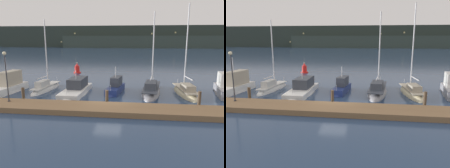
% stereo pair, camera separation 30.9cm
% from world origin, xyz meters
% --- Properties ---
extents(ground_plane, '(400.00, 400.00, 0.00)m').
position_xyz_m(ground_plane, '(0.00, 0.00, 0.00)').
color(ground_plane, navy).
extents(dock, '(38.19, 2.80, 0.45)m').
position_xyz_m(dock, '(0.00, -2.05, 0.23)').
color(dock, brown).
rests_on(dock, ground).
extents(mooring_pile_1, '(0.28, 0.28, 1.43)m').
position_xyz_m(mooring_pile_1, '(-7.96, -0.40, 0.71)').
color(mooring_pile_1, '#4C3D2D').
rests_on(mooring_pile_1, ground).
extents(mooring_pile_2, '(0.28, 0.28, 1.42)m').
position_xyz_m(mooring_pile_2, '(0.00, -0.40, 0.71)').
color(mooring_pile_2, '#4C3D2D').
rests_on(mooring_pile_2, ground).
extents(mooring_pile_3, '(0.28, 0.28, 1.55)m').
position_xyz_m(mooring_pile_3, '(7.96, -0.40, 0.78)').
color(mooring_pile_3, '#4C3D2D').
rests_on(mooring_pile_3, ground).
extents(motorboat_berth_2, '(2.45, 6.12, 4.59)m').
position_xyz_m(motorboat_berth_2, '(-11.63, 3.02, 0.40)').
color(motorboat_berth_2, white).
rests_on(motorboat_berth_2, ground).
extents(sailboat_berth_3, '(2.00, 6.25, 8.67)m').
position_xyz_m(sailboat_berth_3, '(-7.94, 4.60, 0.14)').
color(sailboat_berth_3, white).
rests_on(sailboat_berth_3, ground).
extents(motorboat_berth_4, '(2.44, 7.07, 3.13)m').
position_xyz_m(motorboat_berth_4, '(-3.98, 3.58, 0.24)').
color(motorboat_berth_4, white).
rests_on(motorboat_berth_4, ground).
extents(motorboat_berth_5, '(2.04, 4.94, 3.44)m').
position_xyz_m(motorboat_berth_5, '(0.23, 4.71, 0.28)').
color(motorboat_berth_5, navy).
rests_on(motorboat_berth_5, ground).
extents(sailboat_berth_6, '(2.84, 7.80, 9.41)m').
position_xyz_m(sailboat_berth_6, '(4.22, 4.75, 0.14)').
color(sailboat_berth_6, gray).
rests_on(sailboat_berth_6, ground).
extents(sailboat_berth_7, '(2.32, 6.65, 10.23)m').
position_xyz_m(sailboat_berth_7, '(7.83, 4.62, 0.12)').
color(sailboat_berth_7, beige).
rests_on(sailboat_berth_7, ground).
extents(motorboat_berth_8, '(2.48, 5.69, 3.81)m').
position_xyz_m(motorboat_berth_8, '(11.92, 4.86, 0.45)').
color(motorboat_berth_8, gray).
rests_on(motorboat_berth_8, ground).
extents(channel_buoy, '(1.25, 1.25, 1.84)m').
position_xyz_m(channel_buoy, '(-7.86, 17.53, 0.67)').
color(channel_buoy, red).
rests_on(channel_buoy, ground).
extents(dock_lamppost, '(0.32, 0.32, 4.41)m').
position_xyz_m(dock_lamppost, '(-8.65, -1.64, 3.37)').
color(dock_lamppost, '#2D2D33').
rests_on(dock_lamppost, dock).
extents(hillside_backdrop, '(240.00, 23.00, 13.36)m').
position_xyz_m(hillside_backdrop, '(4.78, 124.33, 6.16)').
color(hillside_backdrop, '#28332D').
rests_on(hillside_backdrop, ground).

